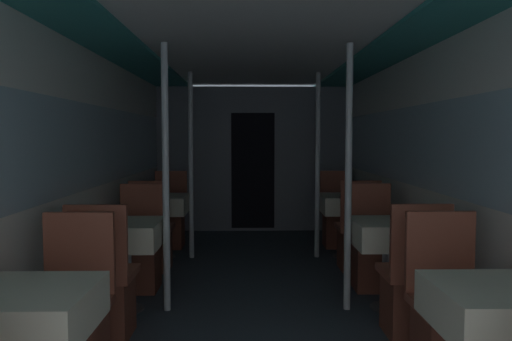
{
  "coord_description": "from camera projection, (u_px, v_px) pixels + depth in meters",
  "views": [
    {
      "loc": [
        -0.08,
        -1.23,
        1.4
      ],
      "look_at": [
        -0.01,
        3.09,
        1.11
      ],
      "focal_mm": 35.0,
      "sensor_mm": 36.0,
      "label": 1
    }
  ],
  "objects": [
    {
      "name": "wall_left",
      "position": [
        79.0,
        173.0,
        4.04
      ],
      "size": [
        0.05,
        8.45,
        2.14
      ],
      "color": "silver",
      "rests_on": "ground_plane"
    },
    {
      "name": "wall_right",
      "position": [
        433.0,
        173.0,
        4.09
      ],
      "size": [
        0.05,
        8.45,
        2.14
      ],
      "color": "silver",
      "rests_on": "ground_plane"
    },
    {
      "name": "ceiling_panel",
      "position": [
        257.0,
        39.0,
        4.0
      ],
      "size": [
        2.9,
        8.45,
        0.07
      ],
      "color": "white",
      "rests_on": "wall_left"
    },
    {
      "name": "bulkhead_far",
      "position": [
        253.0,
        159.0,
        7.43
      ],
      "size": [
        2.84,
        0.09,
        2.14
      ],
      "color": "slate",
      "rests_on": "ground_plane"
    },
    {
      "name": "dining_table_left_0",
      "position": [
        26.0,
        318.0,
        2.23
      ],
      "size": [
        0.59,
        0.59,
        0.72
      ],
      "color": "#4C4C51",
      "rests_on": "ground_plane"
    },
    {
      "name": "chair_left_far_0",
      "position": [
        72.0,
        332.0,
        2.81
      ],
      "size": [
        0.41,
        0.41,
        0.96
      ],
      "rotation": [
        0.0,
        0.0,
        3.14
      ],
      "color": "brown",
      "rests_on": "ground_plane"
    },
    {
      "name": "dining_table_left_1",
      "position": [
        124.0,
        238.0,
        4.0
      ],
      "size": [
        0.59,
        0.59,
        0.72
      ],
      "color": "#4C4C51",
      "rests_on": "ground_plane"
    },
    {
      "name": "chair_left_near_1",
      "position": [
        104.0,
        296.0,
        3.46
      ],
      "size": [
        0.41,
        0.41,
        0.96
      ],
      "color": "brown",
      "rests_on": "ground_plane"
    },
    {
      "name": "chair_left_far_1",
      "position": [
        139.0,
        257.0,
        4.58
      ],
      "size": [
        0.41,
        0.41,
        0.96
      ],
      "rotation": [
        0.0,
        0.0,
        3.14
      ],
      "color": "brown",
      "rests_on": "ground_plane"
    },
    {
      "name": "support_pole_left_1",
      "position": [
        166.0,
        179.0,
        3.97
      ],
      "size": [
        0.06,
        0.06,
        2.14
      ],
      "color": "silver",
      "rests_on": "ground_plane"
    },
    {
      "name": "dining_table_left_2",
      "position": [
        162.0,
        207.0,
        5.76
      ],
      "size": [
        0.59,
        0.59,
        0.72
      ],
      "color": "#4C4C51",
      "rests_on": "ground_plane"
    },
    {
      "name": "chair_left_near_2",
      "position": [
        153.0,
        242.0,
        5.22
      ],
      "size": [
        0.41,
        0.41,
        0.96
      ],
      "color": "brown",
      "rests_on": "ground_plane"
    },
    {
      "name": "chair_left_far_2",
      "position": [
        170.0,
        224.0,
        6.34
      ],
      "size": [
        0.41,
        0.41,
        0.96
      ],
      "rotation": [
        0.0,
        0.0,
        3.14
      ],
      "color": "brown",
      "rests_on": "ground_plane"
    },
    {
      "name": "support_pole_left_2",
      "position": [
        191.0,
        166.0,
        5.73
      ],
      "size": [
        0.06,
        0.06,
        2.14
      ],
      "color": "silver",
      "rests_on": "ground_plane"
    },
    {
      "name": "dining_table_right_0",
      "position": [
        500.0,
        315.0,
        2.27
      ],
      "size": [
        0.59,
        0.59,
        0.72
      ],
      "color": "#4C4C51",
      "rests_on": "ground_plane"
    },
    {
      "name": "chair_right_far_0",
      "position": [
        449.0,
        330.0,
        2.85
      ],
      "size": [
        0.41,
        0.41,
        0.96
      ],
      "rotation": [
        0.0,
        0.0,
        3.14
      ],
      "color": "brown",
      "rests_on": "ground_plane"
    },
    {
      "name": "dining_table_right_1",
      "position": [
        390.0,
        237.0,
        4.03
      ],
      "size": [
        0.59,
        0.59,
        0.72
      ],
      "color": "#4C4C51",
      "rests_on": "ground_plane"
    },
    {
      "name": "chair_right_near_1",
      "position": [
        412.0,
        294.0,
        3.49
      ],
      "size": [
        0.41,
        0.41,
        0.96
      ],
      "color": "brown",
      "rests_on": "ground_plane"
    },
    {
      "name": "chair_right_far_1",
      "position": [
        372.0,
        256.0,
        4.61
      ],
      "size": [
        0.41,
        0.41,
        0.96
      ],
      "rotation": [
        0.0,
        0.0,
        3.14
      ],
      "color": "brown",
      "rests_on": "ground_plane"
    },
    {
      "name": "support_pole_right_1",
      "position": [
        348.0,
        178.0,
        3.99
      ],
      "size": [
        0.06,
        0.06,
        2.14
      ],
      "color": "silver",
      "rests_on": "ground_plane"
    },
    {
      "name": "dining_table_right_2",
      "position": [
        347.0,
        207.0,
        5.79
      ],
      "size": [
        0.59,
        0.59,
        0.72
      ],
      "color": "#4C4C51",
      "rests_on": "ground_plane"
    },
    {
      "name": "chair_right_near_2",
      "position": [
        357.0,
        241.0,
        5.25
      ],
      "size": [
        0.41,
        0.41,
        0.96
      ],
      "color": "brown",
      "rests_on": "ground_plane"
    },
    {
      "name": "chair_right_far_2",
      "position": [
        338.0,
        223.0,
        6.37
      ],
      "size": [
        0.41,
        0.41,
        0.96
      ],
      "rotation": [
        0.0,
        0.0,
        3.14
      ],
      "color": "brown",
      "rests_on": "ground_plane"
    },
    {
      "name": "support_pole_right_2",
      "position": [
        318.0,
        166.0,
        5.76
      ],
      "size": [
        0.06,
        0.06,
        2.14
      ],
      "color": "silver",
      "rests_on": "ground_plane"
    }
  ]
}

